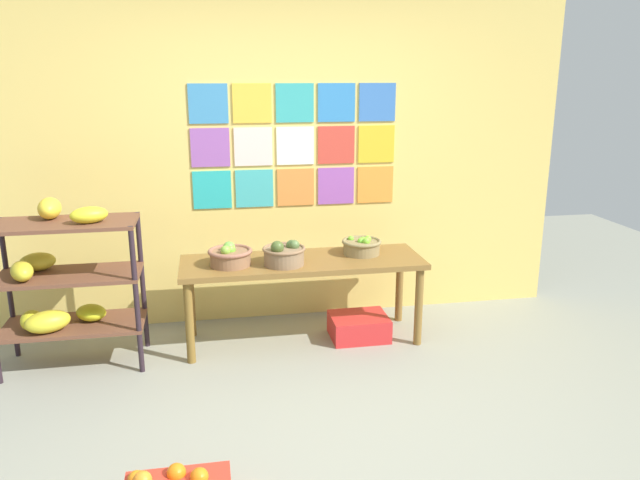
{
  "coord_description": "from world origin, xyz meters",
  "views": [
    {
      "loc": [
        -0.6,
        -2.97,
        1.97
      ],
      "look_at": [
        0.15,
        1.09,
        0.85
      ],
      "focal_mm": 34.42,
      "sensor_mm": 36.0,
      "label": 1
    }
  ],
  "objects_px": {
    "fruit_basket_back_left": "(230,256)",
    "fruit_basket_right": "(284,254)",
    "display_table": "(303,269)",
    "produce_crate_under_table": "(359,327)",
    "fruit_basket_left": "(362,246)",
    "banana_shelf_unit": "(61,277)"
  },
  "relations": [
    {
      "from": "display_table",
      "to": "fruit_basket_right",
      "type": "distance_m",
      "value": 0.23
    },
    {
      "from": "fruit_basket_left",
      "to": "fruit_basket_right",
      "type": "xyz_separation_m",
      "value": [
        -0.61,
        -0.16,
        0.02
      ]
    },
    {
      "from": "display_table",
      "to": "fruit_basket_left",
      "type": "distance_m",
      "value": 0.49
    },
    {
      "from": "fruit_basket_left",
      "to": "produce_crate_under_table",
      "type": "bearing_deg",
      "value": -109.74
    },
    {
      "from": "banana_shelf_unit",
      "to": "fruit_basket_right",
      "type": "xyz_separation_m",
      "value": [
        1.52,
        0.02,
        0.08
      ]
    },
    {
      "from": "fruit_basket_left",
      "to": "produce_crate_under_table",
      "type": "relative_size",
      "value": 0.7
    },
    {
      "from": "banana_shelf_unit",
      "to": "produce_crate_under_table",
      "type": "xyz_separation_m",
      "value": [
        2.1,
        0.07,
        -0.55
      ]
    },
    {
      "from": "display_table",
      "to": "fruit_basket_right",
      "type": "relative_size",
      "value": 5.77
    },
    {
      "from": "fruit_basket_back_left",
      "to": "fruit_basket_right",
      "type": "height_order",
      "value": "fruit_basket_right"
    },
    {
      "from": "banana_shelf_unit",
      "to": "fruit_basket_left",
      "type": "distance_m",
      "value": 2.14
    },
    {
      "from": "produce_crate_under_table",
      "to": "fruit_basket_back_left",
      "type": "bearing_deg",
      "value": -179.78
    },
    {
      "from": "fruit_basket_back_left",
      "to": "fruit_basket_left",
      "type": "bearing_deg",
      "value": 6.28
    },
    {
      "from": "produce_crate_under_table",
      "to": "fruit_basket_left",
      "type": "bearing_deg",
      "value": 70.26
    },
    {
      "from": "fruit_basket_back_left",
      "to": "fruit_basket_left",
      "type": "height_order",
      "value": "fruit_basket_back_left"
    },
    {
      "from": "fruit_basket_back_left",
      "to": "fruit_basket_right",
      "type": "relative_size",
      "value": 1.03
    },
    {
      "from": "display_table",
      "to": "fruit_basket_left",
      "type": "relative_size",
      "value": 5.93
    },
    {
      "from": "banana_shelf_unit",
      "to": "display_table",
      "type": "distance_m",
      "value": 1.67
    },
    {
      "from": "display_table",
      "to": "produce_crate_under_table",
      "type": "height_order",
      "value": "display_table"
    },
    {
      "from": "fruit_basket_left",
      "to": "fruit_basket_right",
      "type": "bearing_deg",
      "value": -165.11
    },
    {
      "from": "fruit_basket_left",
      "to": "produce_crate_under_table",
      "type": "xyz_separation_m",
      "value": [
        -0.04,
        -0.11,
        -0.62
      ]
    },
    {
      "from": "fruit_basket_left",
      "to": "fruit_basket_back_left",
      "type": "bearing_deg",
      "value": -173.72
    },
    {
      "from": "fruit_basket_back_left",
      "to": "produce_crate_under_table",
      "type": "bearing_deg",
      "value": 0.22
    }
  ]
}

